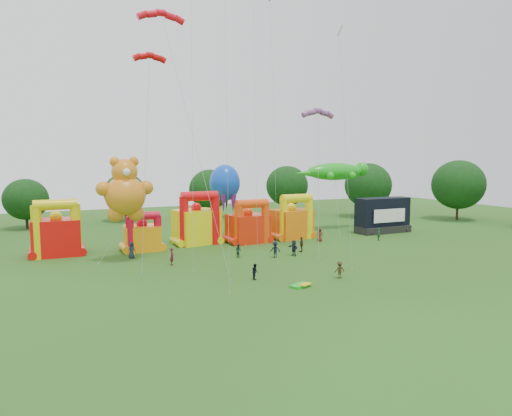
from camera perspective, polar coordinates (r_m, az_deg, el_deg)
name	(u,v)px	position (r m, az deg, el deg)	size (l,w,h in m)	color
ground	(337,300)	(39.19, 10.11, -11.25)	(160.00, 160.00, 0.00)	#284914
tree_ring	(322,225)	(37.65, 8.30, -2.15)	(122.17, 124.26, 12.07)	#352314
bouncy_castle_0	(57,234)	(60.10, -23.65, -3.01)	(5.66, 4.63, 6.94)	red
bouncy_castle_1	(143,236)	(59.76, -14.00, -3.36)	(4.67, 3.86, 5.10)	orange
bouncy_castle_2	(197,224)	(63.26, -7.38, -1.97)	(6.43, 5.59, 7.34)	#F1ED0C
bouncy_castle_3	(249,226)	(63.61, -0.93, -2.26)	(5.59, 4.68, 6.18)	red
bouncy_castle_4	(292,221)	(67.31, 4.53, -1.67)	(6.03, 5.16, 6.63)	orange
stage_trailer	(383,216)	(75.18, 15.54, -0.92)	(8.85, 3.45, 5.57)	black
teddy_bear_kite	(124,197)	(53.50, -16.19, 1.38)	(6.50, 4.51, 12.01)	orange
gecko_kite	(337,192)	(74.11, 10.04, 2.01)	(13.92, 8.61, 11.17)	#1AAC18
octopus_kite	(226,188)	(67.38, -3.83, 2.49)	(4.50, 10.12, 10.94)	blue
parafoil_kites	(213,155)	(49.02, -5.36, 6.64)	(25.76, 13.75, 27.93)	red
diamond_kites	(257,115)	(50.44, 0.19, 11.51)	(18.40, 18.39, 43.17)	red
folded_kite_bundle	(301,285)	(42.52, 5.62, -9.59)	(2.22, 1.64, 0.31)	green
spectator_0	(132,250)	(55.75, -15.29, -5.10)	(0.96, 0.62, 1.96)	#222739
spectator_1	(172,256)	(51.26, -10.46, -5.97)	(0.71, 0.47, 1.95)	maroon
spectator_2	(238,250)	(54.48, -2.21, -5.32)	(0.80, 0.62, 1.64)	#183E25
spectator_3	(275,250)	(54.26, 2.41, -5.22)	(1.24, 0.71, 1.91)	black
spectator_4	(301,244)	(57.75, 5.71, -4.54)	(1.14, 0.47, 1.94)	#3E2B19
spectator_5	(294,248)	(55.43, 4.74, -4.99)	(1.78, 0.57, 1.92)	#242036
spectator_6	(320,235)	(65.32, 7.99, -3.35)	(0.91, 0.59, 1.86)	#552318
spectator_7	(379,234)	(67.86, 15.11, -3.18)	(0.66, 0.43, 1.80)	#193F25
spectator_8	(255,272)	(44.66, -0.11, -7.95)	(0.75, 0.59, 1.55)	black
spectator_9	(340,270)	(45.77, 10.40, -7.61)	(1.09, 0.63, 1.69)	#362715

